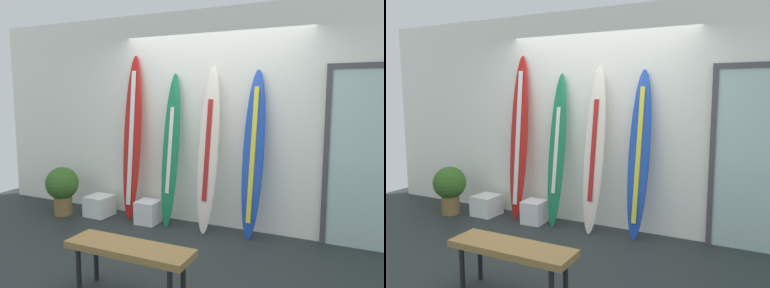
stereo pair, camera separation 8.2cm
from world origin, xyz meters
TOP-DOWN VIEW (x-y plane):
  - ground at (0.00, 0.00)m, footprint 8.00×8.00m
  - wall_back at (0.00, 1.30)m, footprint 7.20×0.20m
  - surfboard_crimson at (-1.11, 1.02)m, footprint 0.28×0.33m
  - surfboard_emerald at (-0.49, 0.99)m, footprint 0.23×0.36m
  - surfboard_ivory at (0.04, 0.98)m, footprint 0.28×0.37m
  - surfboard_cobalt at (0.61, 1.02)m, footprint 0.28×0.36m
  - display_block_left at (-0.80, 0.90)m, footprint 0.29×0.29m
  - display_block_center at (-1.60, 0.88)m, footprint 0.35×0.35m
  - glass_door at (1.90, 1.18)m, footprint 1.03×0.06m
  - potted_plant at (-2.10, 0.69)m, footprint 0.46×0.46m
  - bench at (0.05, -0.77)m, footprint 1.13×0.33m

SIDE VIEW (x-z plane):
  - ground at x=0.00m, z-range -0.04..0.00m
  - display_block_center at x=-1.60m, z-range 0.00..0.29m
  - display_block_left at x=-0.80m, z-range 0.00..0.30m
  - bench at x=0.05m, z-range 0.17..0.63m
  - potted_plant at x=-2.10m, z-range 0.07..0.76m
  - surfboard_emerald at x=-0.49m, z-range 0.00..2.01m
  - surfboard_cobalt at x=0.61m, z-range 0.00..2.03m
  - surfboard_ivory at x=0.04m, z-range -0.01..2.06m
  - glass_door at x=1.90m, z-range 0.03..2.10m
  - surfboard_crimson at x=-1.11m, z-range 0.00..2.26m
  - wall_back at x=0.00m, z-range 0.00..2.80m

